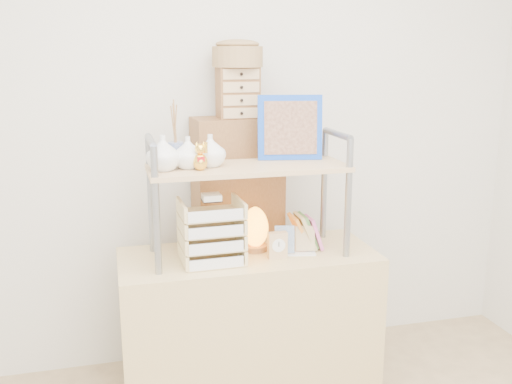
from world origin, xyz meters
TOP-DOWN VIEW (x-y plane):
  - room_shell at (0.00, 0.39)m, footprint 3.42×3.41m
  - desk at (0.00, 1.20)m, footprint 1.20×0.50m
  - cabinet at (0.03, 1.57)m, footprint 0.46×0.27m
  - hutch at (-0.08, 1.21)m, footprint 0.90×0.34m
  - letter_tray at (-0.18, 1.13)m, footprint 0.27×0.25m
  - salt_lamp at (0.04, 1.24)m, footprint 0.14×0.13m
  - desk_clock at (0.11, 1.11)m, footprint 0.09×0.04m
  - postcard_stand at (0.21, 1.14)m, footprint 0.20×0.09m
  - drawer_chest at (0.03, 1.55)m, footprint 0.20×0.16m
  - woven_basket at (0.03, 1.55)m, footprint 0.25×0.25m

SIDE VIEW (x-z plane):
  - desk at x=0.00m, z-range 0.00..0.75m
  - cabinet at x=0.03m, z-range 0.00..1.35m
  - postcard_stand at x=0.21m, z-range 0.72..0.86m
  - desk_clock at x=0.11m, z-range 0.75..0.87m
  - salt_lamp at x=0.04m, z-range 0.75..0.96m
  - letter_tray at x=-0.18m, z-range 0.72..1.03m
  - hutch at x=-0.08m, z-range 0.82..1.55m
  - drawer_chest at x=0.03m, z-range 1.35..1.60m
  - woven_basket at x=0.03m, z-range 1.60..1.70m
  - room_shell at x=0.00m, z-range 0.39..3.00m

